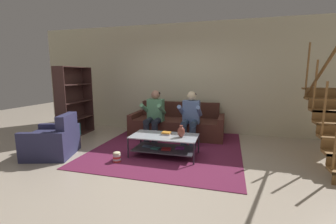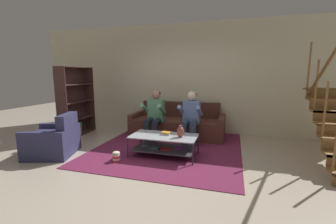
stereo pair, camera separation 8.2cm
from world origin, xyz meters
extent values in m
plane|color=#B9A995|center=(0.00, 0.00, 0.00)|extent=(16.80, 16.80, 0.00)
cube|color=beige|center=(0.00, 2.46, 1.45)|extent=(8.40, 0.12, 2.90)
cube|color=olive|center=(3.28, 1.33, 1.09)|extent=(0.95, 0.26, 0.04)
cube|color=olive|center=(3.28, 1.60, 1.27)|extent=(0.95, 0.26, 0.04)
cube|color=brown|center=(3.28, 1.48, 1.20)|extent=(0.95, 0.02, 0.18)
cylinder|color=olive|center=(2.84, 0.02, 0.63)|extent=(0.04, 0.04, 0.90)
cylinder|color=olive|center=(2.84, 0.54, 1.00)|extent=(0.04, 0.04, 0.90)
cylinder|color=olive|center=(2.84, 1.07, 1.37)|extent=(0.04, 0.04, 0.90)
cylinder|color=olive|center=(2.84, 1.60, 1.74)|extent=(0.04, 0.04, 0.90)
cylinder|color=brown|center=(2.84, 0.81, 1.64)|extent=(0.05, 1.61, 1.15)
cube|color=#512B22|center=(0.07, 1.82, 0.22)|extent=(2.07, 0.92, 0.45)
cube|color=#44241D|center=(0.07, 2.19, 0.64)|extent=(2.07, 0.18, 0.39)
cube|color=#512B22|center=(-1.03, 1.82, 0.28)|extent=(0.13, 0.92, 0.57)
cube|color=#512B22|center=(1.17, 1.82, 0.28)|extent=(0.13, 0.92, 0.57)
cylinder|color=#202631|center=(-0.46, 1.06, 0.22)|extent=(0.14, 0.14, 0.45)
cylinder|color=#202631|center=(-0.26, 1.06, 0.22)|extent=(0.14, 0.14, 0.45)
cylinder|color=#202631|center=(-0.46, 1.24, 0.49)|extent=(0.14, 0.42, 0.14)
cylinder|color=#202631|center=(-0.26, 1.24, 0.49)|extent=(0.14, 0.42, 0.14)
cube|color=#558E68|center=(-0.36, 1.45, 0.71)|extent=(0.38, 0.22, 0.54)
cylinder|color=#558E68|center=(-0.57, 1.27, 0.77)|extent=(0.09, 0.49, 0.31)
cylinder|color=#558E68|center=(-0.16, 1.27, 0.77)|extent=(0.09, 0.49, 0.31)
sphere|color=#996C59|center=(-0.36, 1.45, 1.09)|extent=(0.21, 0.21, 0.21)
ellipsoid|color=black|center=(-0.36, 1.47, 1.11)|extent=(0.21, 0.21, 0.13)
cylinder|color=#2D3F58|center=(0.40, 1.06, 0.22)|extent=(0.14, 0.14, 0.45)
cylinder|color=#2D3F58|center=(0.60, 1.06, 0.22)|extent=(0.14, 0.14, 0.45)
cylinder|color=#2D3F58|center=(0.40, 1.24, 0.49)|extent=(0.14, 0.42, 0.14)
cylinder|color=#2D3F58|center=(0.60, 1.24, 0.49)|extent=(0.14, 0.42, 0.14)
cube|color=#5E77AA|center=(0.50, 1.45, 0.71)|extent=(0.38, 0.22, 0.53)
cylinder|color=#5E77AA|center=(0.30, 1.27, 0.76)|extent=(0.09, 0.49, 0.31)
cylinder|color=#5E77AA|center=(0.71, 1.27, 0.76)|extent=(0.09, 0.49, 0.31)
sphere|color=beige|center=(0.50, 1.45, 1.08)|extent=(0.21, 0.21, 0.21)
ellipsoid|color=black|center=(0.50, 1.47, 1.11)|extent=(0.21, 0.21, 0.13)
cube|color=#ABB3BD|center=(0.16, 0.38, 0.40)|extent=(1.27, 0.65, 0.02)
cube|color=#3F3E46|center=(0.16, 0.38, 0.14)|extent=(1.17, 0.60, 0.02)
cylinder|color=#2F2834|center=(-0.46, 0.07, 0.20)|extent=(0.03, 0.03, 0.41)
cylinder|color=#2F2834|center=(0.78, 0.07, 0.20)|extent=(0.03, 0.03, 0.41)
cylinder|color=#2F2834|center=(-0.46, 0.69, 0.20)|extent=(0.03, 0.03, 0.41)
cylinder|color=#2F2834|center=(0.78, 0.69, 0.20)|extent=(0.03, 0.03, 0.41)
cube|color=#6A99B2|center=(-0.19, 0.38, 0.16)|extent=(0.17, 0.11, 0.02)
cube|color=teal|center=(0.00, 0.31, 0.16)|extent=(0.17, 0.15, 0.02)
cube|color=red|center=(0.22, 0.31, 0.16)|extent=(0.20, 0.17, 0.02)
cube|color=#8C3293|center=(0.45, 0.44, 0.16)|extent=(0.18, 0.16, 0.02)
cube|color=maroon|center=(0.12, 1.00, 0.01)|extent=(3.00, 3.44, 0.01)
cube|color=#814A62|center=(0.12, 1.00, 0.01)|extent=(1.65, 1.89, 0.00)
ellipsoid|color=brown|center=(0.50, 0.35, 0.51)|extent=(0.14, 0.14, 0.20)
cylinder|color=brown|center=(0.50, 0.35, 0.61)|extent=(0.06, 0.06, 0.04)
cube|color=silver|center=(0.18, 0.46, 0.42)|extent=(0.17, 0.16, 0.03)
cube|color=orange|center=(0.18, 0.46, 0.45)|extent=(0.17, 0.15, 0.03)
cube|color=#432926|center=(-2.43, 0.67, 0.88)|extent=(0.31, 0.03, 1.75)
cube|color=#432926|center=(-2.48, 1.80, 0.88)|extent=(0.31, 0.03, 1.75)
cube|color=#432926|center=(-2.60, 1.23, 0.88)|extent=(0.07, 1.15, 1.75)
cube|color=#432926|center=(-2.46, 1.24, 0.01)|extent=(0.35, 1.12, 0.02)
cube|color=#432926|center=(-2.46, 1.24, 0.44)|extent=(0.35, 1.12, 0.02)
cube|color=#432926|center=(-2.46, 1.24, 0.88)|extent=(0.35, 1.12, 0.02)
cube|color=#432926|center=(-2.46, 1.24, 1.31)|extent=(0.35, 1.12, 0.02)
cube|color=#432926|center=(-2.46, 1.24, 1.74)|extent=(0.35, 1.12, 0.02)
cube|color=orange|center=(-2.43, 0.72, 0.18)|extent=(0.26, 0.06, 0.31)
cube|color=red|center=(-2.42, 0.78, 0.19)|extent=(0.24, 0.05, 0.33)
cube|color=#71A1B2|center=(-2.41, 0.82, 0.17)|extent=(0.22, 0.05, 0.30)
cube|color=red|center=(-2.41, 0.87, 0.21)|extent=(0.21, 0.03, 0.37)
cube|color=#262934|center=(-2.45, 0.90, 0.15)|extent=(0.28, 0.04, 0.26)
cube|color=#6AA0B8|center=(-2.41, 0.96, 0.13)|extent=(0.20, 0.06, 0.23)
cube|color=orange|center=(-2.43, 1.01, 0.13)|extent=(0.23, 0.04, 0.23)
cube|color=#272F2E|center=(-2.45, 1.06, 0.15)|extent=(0.27, 0.07, 0.27)
cube|color=gold|center=(-2.44, 1.11, 0.18)|extent=(0.24, 0.04, 0.32)
cube|color=red|center=(-2.44, 1.14, 0.17)|extent=(0.25, 0.04, 0.29)
cube|color=teal|center=(-2.44, 1.18, 0.18)|extent=(0.24, 0.04, 0.32)
cube|color=#2F2F54|center=(-1.96, -0.18, 0.22)|extent=(0.96, 0.84, 0.45)
cube|color=#2F2F54|center=(-1.65, -0.08, 0.63)|extent=(0.34, 0.65, 0.36)
cube|color=#2F2F54|center=(-2.07, 0.18, 0.27)|extent=(0.81, 0.34, 0.55)
cube|color=#2F2F54|center=(-1.85, -0.53, 0.27)|extent=(0.81, 0.34, 0.55)
cylinder|color=red|center=(-0.57, -0.16, 0.02)|extent=(0.14, 0.14, 0.04)
cylinder|color=white|center=(-0.57, -0.16, 0.06)|extent=(0.14, 0.14, 0.04)
cylinder|color=red|center=(-0.57, -0.16, 0.09)|extent=(0.14, 0.14, 0.04)
cylinder|color=white|center=(-0.57, -0.16, 0.13)|extent=(0.14, 0.14, 0.04)
ellipsoid|color=beige|center=(-0.57, -0.16, 0.17)|extent=(0.13, 0.13, 0.05)
camera|label=1|loc=(1.33, -3.62, 1.56)|focal=24.00mm
camera|label=2|loc=(1.41, -3.60, 1.56)|focal=24.00mm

